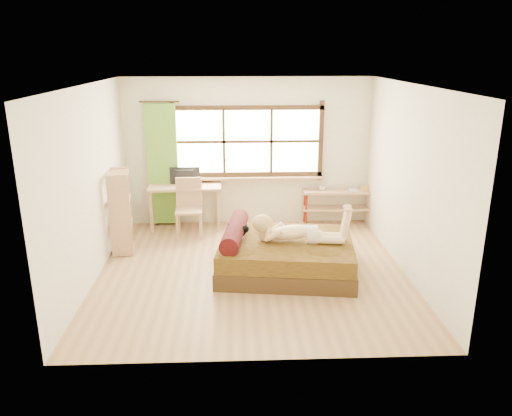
{
  "coord_description": "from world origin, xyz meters",
  "views": [
    {
      "loc": [
        -0.23,
        -6.79,
        3.13
      ],
      "look_at": [
        0.07,
        0.2,
        0.92
      ],
      "focal_mm": 35.0,
      "sensor_mm": 36.0,
      "label": 1
    }
  ],
  "objects_px": {
    "kitten": "(237,231)",
    "chair": "(189,204)",
    "bed": "(283,254)",
    "bookshelf": "(121,211)",
    "pipe_shelf": "(338,199)",
    "desk": "(185,191)",
    "woman": "(298,222)"
  },
  "relations": [
    {
      "from": "woman",
      "to": "pipe_shelf",
      "type": "distance_m",
      "value": 2.39
    },
    {
      "from": "woman",
      "to": "bookshelf",
      "type": "height_order",
      "value": "bookshelf"
    },
    {
      "from": "kitten",
      "to": "chair",
      "type": "distance_m",
      "value": 1.73
    },
    {
      "from": "bed",
      "to": "chair",
      "type": "relative_size",
      "value": 2.09
    },
    {
      "from": "bed",
      "to": "bookshelf",
      "type": "height_order",
      "value": "bookshelf"
    },
    {
      "from": "woman",
      "to": "kitten",
      "type": "height_order",
      "value": "woman"
    },
    {
      "from": "bed",
      "to": "pipe_shelf",
      "type": "distance_m",
      "value": 2.43
    },
    {
      "from": "kitten",
      "to": "bookshelf",
      "type": "bearing_deg",
      "value": 163.67
    },
    {
      "from": "woman",
      "to": "desk",
      "type": "xyz_separation_m",
      "value": [
        -1.8,
        2.02,
        -0.07
      ]
    },
    {
      "from": "chair",
      "to": "pipe_shelf",
      "type": "relative_size",
      "value": 0.78
    },
    {
      "from": "chair",
      "to": "bookshelf",
      "type": "distance_m",
      "value": 1.25
    },
    {
      "from": "kitten",
      "to": "pipe_shelf",
      "type": "xyz_separation_m",
      "value": [
        1.91,
        1.99,
        -0.12
      ]
    },
    {
      "from": "woman",
      "to": "kitten",
      "type": "bearing_deg",
      "value": 177.57
    },
    {
      "from": "kitten",
      "to": "desk",
      "type": "height_order",
      "value": "desk"
    },
    {
      "from": "chair",
      "to": "bookshelf",
      "type": "xyz_separation_m",
      "value": [
        -1.03,
        -0.69,
        0.11
      ]
    },
    {
      "from": "pipe_shelf",
      "to": "woman",
      "type": "bearing_deg",
      "value": -114.88
    },
    {
      "from": "bed",
      "to": "pipe_shelf",
      "type": "height_order",
      "value": "pipe_shelf"
    },
    {
      "from": "kitten",
      "to": "chair",
      "type": "bearing_deg",
      "value": 126.29
    },
    {
      "from": "kitten",
      "to": "chair",
      "type": "relative_size",
      "value": 0.29
    },
    {
      "from": "bed",
      "to": "kitten",
      "type": "xyz_separation_m",
      "value": [
        -0.67,
        0.09,
        0.34
      ]
    },
    {
      "from": "chair",
      "to": "bed",
      "type": "bearing_deg",
      "value": -48.87
    },
    {
      "from": "chair",
      "to": "pipe_shelf",
      "type": "xyz_separation_m",
      "value": [
        2.74,
        0.48,
        -0.09
      ]
    },
    {
      "from": "desk",
      "to": "chair",
      "type": "bearing_deg",
      "value": -76.93
    },
    {
      "from": "woman",
      "to": "chair",
      "type": "height_order",
      "value": "woman"
    },
    {
      "from": "bed",
      "to": "desk",
      "type": "xyz_separation_m",
      "value": [
        -1.6,
        1.96,
        0.44
      ]
    },
    {
      "from": "bed",
      "to": "desk",
      "type": "height_order",
      "value": "desk"
    },
    {
      "from": "bed",
      "to": "woman",
      "type": "bearing_deg",
      "value": -8.5
    },
    {
      "from": "bed",
      "to": "kitten",
      "type": "bearing_deg",
      "value": 179.4
    },
    {
      "from": "pipe_shelf",
      "to": "bookshelf",
      "type": "relative_size",
      "value": 0.99
    },
    {
      "from": "bookshelf",
      "to": "kitten",
      "type": "bearing_deg",
      "value": -33.11
    },
    {
      "from": "kitten",
      "to": "pipe_shelf",
      "type": "height_order",
      "value": "pipe_shelf"
    },
    {
      "from": "kitten",
      "to": "desk",
      "type": "distance_m",
      "value": 2.09
    }
  ]
}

